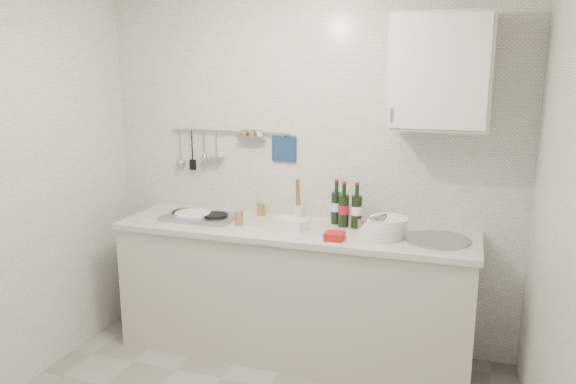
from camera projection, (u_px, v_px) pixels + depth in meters
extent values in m
cube|color=silver|center=(306.00, 172.00, 4.00)|extent=(3.00, 0.02, 2.50)
cube|color=silver|center=(566.00, 254.00, 2.24)|extent=(0.02, 2.80, 2.50)
cube|color=#BBB6AD|center=(293.00, 294.00, 3.90)|extent=(2.40, 0.60, 0.88)
cube|color=silver|center=(293.00, 230.00, 3.80)|extent=(2.44, 0.64, 0.04)
cube|color=black|center=(294.00, 344.00, 4.00)|extent=(2.34, 0.52, 0.10)
cube|color=#93969B|center=(200.00, 217.00, 4.01)|extent=(0.50, 0.32, 0.03)
cylinder|color=black|center=(185.00, 212.00, 4.04)|extent=(0.18, 0.18, 0.01)
cylinder|color=black|center=(215.00, 215.00, 3.96)|extent=(0.18, 0.18, 0.01)
cylinder|color=#93969B|center=(438.00, 240.00, 3.50)|extent=(0.40, 0.40, 0.02)
cylinder|color=#93969B|center=(437.00, 248.00, 3.51)|extent=(0.34, 0.34, 0.10)
cylinder|color=#93969B|center=(230.00, 132.00, 4.09)|extent=(0.95, 0.02, 0.02)
cube|color=navy|center=(284.00, 149.00, 4.00)|extent=(0.18, 0.02, 0.18)
cube|color=#BBB6AD|center=(440.00, 72.00, 3.41)|extent=(0.60, 0.35, 0.70)
cube|color=white|center=(439.00, 72.00, 3.24)|extent=(0.56, 0.01, 0.66)
cylinder|color=#93969B|center=(391.00, 115.00, 3.37)|extent=(0.01, 0.01, 0.08)
cylinder|color=#5489C0|center=(190.00, 218.00, 3.99)|extent=(0.27, 0.27, 0.01)
cylinder|color=#5489C0|center=(191.00, 217.00, 3.99)|extent=(0.27, 0.27, 0.01)
cylinder|color=#5489C0|center=(192.00, 215.00, 3.99)|extent=(0.26, 0.26, 0.01)
cylinder|color=#5489C0|center=(193.00, 213.00, 3.99)|extent=(0.25, 0.25, 0.01)
cylinder|color=white|center=(379.00, 236.00, 3.57)|extent=(0.29, 0.29, 0.01)
cylinder|color=white|center=(381.00, 234.00, 3.57)|extent=(0.29, 0.29, 0.01)
cylinder|color=white|center=(382.00, 232.00, 3.57)|extent=(0.28, 0.28, 0.01)
cylinder|color=white|center=(383.00, 230.00, 3.57)|extent=(0.28, 0.28, 0.01)
cylinder|color=white|center=(384.00, 227.00, 3.57)|extent=(0.27, 0.27, 0.01)
cylinder|color=white|center=(385.00, 225.00, 3.57)|extent=(0.26, 0.26, 0.01)
cylinder|color=white|center=(387.00, 223.00, 3.57)|extent=(0.26, 0.26, 0.01)
cylinder|color=white|center=(388.00, 221.00, 3.57)|extent=(0.25, 0.25, 0.01)
cylinder|color=white|center=(389.00, 218.00, 3.57)|extent=(0.25, 0.25, 0.01)
cube|color=white|center=(292.00, 223.00, 3.77)|extent=(0.25, 0.19, 0.07)
cube|color=red|center=(334.00, 236.00, 3.51)|extent=(0.12, 0.12, 0.05)
cylinder|color=white|center=(297.00, 214.00, 3.93)|extent=(0.08, 0.08, 0.11)
cylinder|color=brown|center=(299.00, 194.00, 3.89)|extent=(0.02, 0.06, 0.23)
cylinder|color=brown|center=(297.00, 195.00, 3.91)|extent=(0.03, 0.04, 0.21)
cylinder|color=olive|center=(261.00, 210.00, 4.09)|extent=(0.06, 0.06, 0.09)
cylinder|color=tan|center=(261.00, 203.00, 4.08)|extent=(0.06, 0.06, 0.01)
cylinder|color=olive|center=(389.00, 223.00, 3.80)|extent=(0.06, 0.06, 0.05)
cylinder|color=tan|center=(389.00, 218.00, 3.79)|extent=(0.06, 0.06, 0.01)
cylinder|color=olive|center=(362.00, 225.00, 3.75)|extent=(0.06, 0.06, 0.06)
cylinder|color=tan|center=(362.00, 220.00, 3.74)|extent=(0.06, 0.06, 0.01)
cylinder|color=olive|center=(239.00, 218.00, 3.84)|extent=(0.06, 0.06, 0.10)
cylinder|color=tan|center=(239.00, 211.00, 3.83)|extent=(0.06, 0.06, 0.01)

